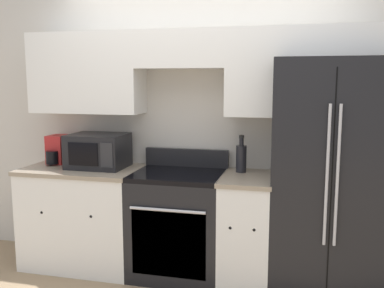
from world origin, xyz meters
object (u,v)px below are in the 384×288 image
oven_range (179,223)px  microwave (98,151)px  bottle (241,158)px  refrigerator (328,177)px

oven_range → microwave: (-0.76, 0.05, 0.60)m
oven_range → bottle: bearing=16.7°
refrigerator → bottle: refrigerator is taller
oven_range → refrigerator: refrigerator is taller
refrigerator → bottle: 0.72m
refrigerator → microwave: 1.98m
oven_range → refrigerator: (1.21, 0.05, 0.46)m
microwave → refrigerator: bearing=0.1°
bottle → refrigerator: bearing=-8.2°
microwave → oven_range: bearing=-3.9°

